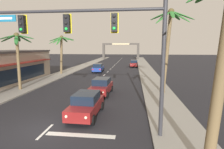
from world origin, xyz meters
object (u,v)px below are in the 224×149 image
at_px(sedan_third_in_queue, 101,86).
at_px(sedan_parked_nearest_kerb, 134,63).
at_px(palm_right_second, 169,34).
at_px(sedan_lead_at_stop_bar, 86,104).
at_px(palm_left_second, 18,49).
at_px(palm_left_third, 61,46).
at_px(sedan_oncoming_far, 98,68).
at_px(town_gateway_arch, 121,49).
at_px(traffic_signal_mast, 99,37).

relative_size(sedan_third_in_queue, sedan_parked_nearest_kerb, 1.00).
bearing_deg(sedan_third_in_queue, palm_right_second, 6.55).
bearing_deg(sedan_lead_at_stop_bar, sedan_parked_nearest_kerb, 84.11).
bearing_deg(sedan_lead_at_stop_bar, palm_left_second, 144.58).
xyz_separation_m(sedan_lead_at_stop_bar, palm_left_third, (-9.42, 19.14, 4.22)).
bearing_deg(sedan_oncoming_far, palm_right_second, -56.76).
height_order(palm_left_second, town_gateway_arch, palm_left_second).
xyz_separation_m(sedan_parked_nearest_kerb, palm_left_second, (-12.95, -26.56, 3.90)).
relative_size(sedan_lead_at_stop_bar, palm_left_second, 0.69).
relative_size(sedan_parked_nearest_kerb, palm_left_second, 0.69).
distance_m(sedan_oncoming_far, town_gateway_arch, 37.03).
bearing_deg(sedan_lead_at_stop_bar, sedan_oncoming_far, 98.91).
height_order(sedan_third_in_queue, palm_left_third, palm_left_third).
relative_size(sedan_oncoming_far, sedan_parked_nearest_kerb, 1.00).
relative_size(traffic_signal_mast, palm_left_second, 1.58).
height_order(sedan_parked_nearest_kerb, palm_left_second, palm_left_second).
distance_m(traffic_signal_mast, palm_left_third, 24.42).
bearing_deg(traffic_signal_mast, town_gateway_arch, 93.02).
bearing_deg(palm_left_second, palm_left_third, 89.60).
relative_size(palm_left_second, palm_right_second, 0.75).
bearing_deg(sedan_parked_nearest_kerb, palm_right_second, -82.65).
height_order(sedan_oncoming_far, palm_left_third, palm_left_third).
bearing_deg(sedan_third_in_queue, sedan_oncoming_far, 102.23).
bearing_deg(palm_right_second, sedan_oncoming_far, 123.24).
distance_m(palm_left_third, palm_right_second, 20.33).
height_order(traffic_signal_mast, sedan_oncoming_far, traffic_signal_mast).
xyz_separation_m(sedan_oncoming_far, palm_left_second, (-5.92, -16.12, 3.90)).
distance_m(sedan_lead_at_stop_bar, sedan_third_in_queue, 6.19).
bearing_deg(town_gateway_arch, traffic_signal_mast, -86.98).
bearing_deg(palm_left_third, sedan_lead_at_stop_bar, -63.79).
bearing_deg(sedan_third_in_queue, sedan_lead_at_stop_bar, -90.27).
bearing_deg(palm_left_third, traffic_signal_mast, -63.38).
bearing_deg(traffic_signal_mast, sedan_parked_nearest_kerb, 86.95).
height_order(sedan_lead_at_stop_bar, town_gateway_arch, town_gateway_arch).
distance_m(sedan_parked_nearest_kerb, palm_left_third, 19.61).
relative_size(traffic_signal_mast, sedan_parked_nearest_kerb, 2.29).
distance_m(sedan_lead_at_stop_bar, sedan_parked_nearest_kerb, 33.50).
distance_m(sedan_oncoming_far, palm_left_second, 17.61).
distance_m(sedan_lead_at_stop_bar, sedan_oncoming_far, 23.16).
bearing_deg(sedan_parked_nearest_kerb, town_gateway_arch, 101.17).
xyz_separation_m(sedan_lead_at_stop_bar, sedan_parked_nearest_kerb, (3.44, 33.32, 0.00)).
height_order(palm_left_third, palm_right_second, palm_right_second).
bearing_deg(palm_left_second, sedan_lead_at_stop_bar, -35.42).
bearing_deg(palm_right_second, sedan_third_in_queue, -173.45).
bearing_deg(palm_left_third, palm_left_second, -90.40).
bearing_deg(traffic_signal_mast, palm_left_third, 116.62).
xyz_separation_m(traffic_signal_mast, palm_left_third, (-10.94, 21.83, -0.40)).
distance_m(sedan_third_in_queue, palm_right_second, 8.69).
distance_m(traffic_signal_mast, palm_right_second, 11.05).
xyz_separation_m(palm_left_third, palm_right_second, (16.26, -12.16, 1.12)).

